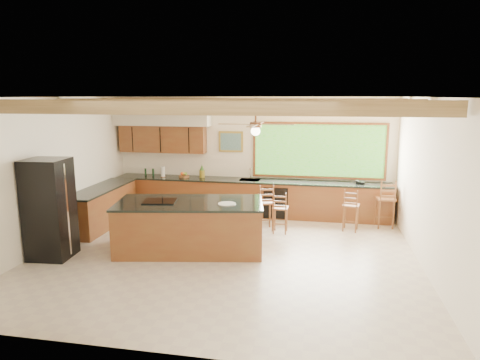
# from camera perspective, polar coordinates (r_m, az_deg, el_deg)

# --- Properties ---
(ground) EXTENTS (7.20, 7.20, 0.00)m
(ground) POSITION_cam_1_polar(r_m,az_deg,el_deg) (8.37, -1.98, -10.01)
(ground) COLOR beige
(ground) RESTS_ON ground
(room_shell) EXTENTS (7.27, 6.54, 3.02)m
(room_shell) POSITION_cam_1_polar(r_m,az_deg,el_deg) (8.52, -2.25, 5.70)
(room_shell) COLOR white
(room_shell) RESTS_ON ground
(counter_run) EXTENTS (7.12, 3.10, 1.26)m
(counter_run) POSITION_cam_1_polar(r_m,az_deg,el_deg) (10.75, -3.35, -2.60)
(counter_run) COLOR brown
(counter_run) RESTS_ON ground
(island) EXTENTS (3.03, 1.81, 1.01)m
(island) POSITION_cam_1_polar(r_m,az_deg,el_deg) (8.55, -6.68, -6.10)
(island) COLOR brown
(island) RESTS_ON ground
(refrigerator) EXTENTS (0.79, 0.77, 1.89)m
(refrigerator) POSITION_cam_1_polar(r_m,az_deg,el_deg) (8.77, -24.07, -3.54)
(refrigerator) COLOR black
(refrigerator) RESTS_ON ground
(bar_stool_a) EXTENTS (0.35, 0.35, 0.95)m
(bar_stool_a) POSITION_cam_1_polar(r_m,az_deg,el_deg) (9.52, 5.39, -3.86)
(bar_stool_a) COLOR brown
(bar_stool_a) RESTS_ON ground
(bar_stool_b) EXTENTS (0.49, 0.49, 1.08)m
(bar_stool_b) POSITION_cam_1_polar(r_m,az_deg,el_deg) (9.68, 3.29, -3.12)
(bar_stool_b) COLOR brown
(bar_stool_b) RESTS_ON ground
(bar_stool_c) EXTENTS (0.46, 0.46, 1.14)m
(bar_stool_c) POSITION_cam_1_polar(r_m,az_deg,el_deg) (10.39, 18.84, -2.49)
(bar_stool_c) COLOR brown
(bar_stool_c) RESTS_ON ground
(bar_stool_d) EXTENTS (0.41, 0.41, 0.98)m
(bar_stool_d) POSITION_cam_1_polar(r_m,az_deg,el_deg) (9.94, 14.62, -3.41)
(bar_stool_d) COLOR brown
(bar_stool_d) RESTS_ON ground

